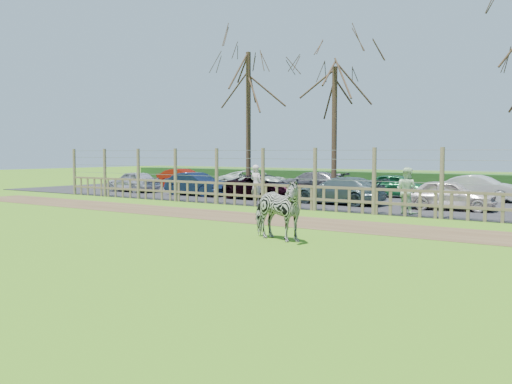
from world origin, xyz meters
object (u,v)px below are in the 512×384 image
Objects in this scene: visitor_a at (256,184)px; tree_mid at (335,100)px; car_7 at (184,178)px; car_2 at (265,187)px; car_4 at (450,195)px; zebra at (276,210)px; tree_left at (248,89)px; car_0 at (133,181)px; car_9 at (310,182)px; car_8 at (255,180)px; car_11 at (480,188)px; visitor_b at (407,191)px; car_10 at (397,186)px; car_3 at (339,190)px; car_1 at (196,184)px.

tree_mid is at bearing -99.05° from visitor_a.
visitor_a is 12.56m from car_7.
car_7 is (-9.62, 4.83, 0.00)m from car_2.
visitor_a is at bearing 97.89° from car_4.
tree_mid is 3.55× the size of zebra.
zebra is (9.40, -11.81, -4.80)m from tree_left.
visitor_a reaches higher than car_7.
car_7 is at bearing 156.70° from tree_left.
car_9 is at bearing 122.61° from car_0.
zebra is at bearing 19.73° from car_9.
visitor_a reaches higher than car_8.
car_8 is at bearing 120.64° from tree_left.
car_0 is 0.82× the size of car_8.
car_11 is at bearing -94.47° from car_7.
tree_mid is 1.65× the size of car_9.
car_10 is at bearing -52.74° from visitor_b.
car_0 is 18.70m from car_11.
tree_mid is 12.90m from car_7.
tree_left reaches higher than visitor_b.
visitor_b is at bearing -163.34° from car_10.
car_1 is at bearing -88.78° from car_3.
zebra reaches higher than car_4.
car_10 is (9.17, 4.87, 0.00)m from car_1.
car_2 is at bearing -89.11° from car_3.
car_2 is 10.76m from car_7.
tree_mid is 1.58× the size of car_8.
car_10 is 0.97× the size of car_11.
car_3 and car_7 have the same top height.
car_4 is at bearing -81.45° from car_2.
car_9 is at bearing 39.31° from zebra.
tree_left is at bearing -41.56° from visitor_a.
tree_mid reaches higher than visitor_a.
visitor_b is at bearing -173.77° from visitor_a.
car_8 is at bearing -98.44° from car_9.
zebra is 15.35m from car_10.
car_9 is at bearing 138.49° from tree_mid.
tree_mid is 1.87× the size of car_11.
tree_mid is 5.30m from car_3.
tree_left is 2.24× the size of car_0.
car_0 is 4.90m from car_1.
car_9 is (1.81, 3.38, -4.98)m from tree_left.
zebra is at bearing 164.48° from car_4.
car_3 is (3.13, 1.91, -0.26)m from visitor_a.
car_7 is at bearing -24.61° from visitor_a.
visitor_b is at bearing 175.76° from car_11.
car_11 is (8.72, 5.13, 0.00)m from car_2.
car_3 is at bearing -15.61° from visitor_b.
car_8 is 8.96m from car_10.
car_0 is at bearing -3.61° from visitor_a.
tree_left reaches higher than car_7.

